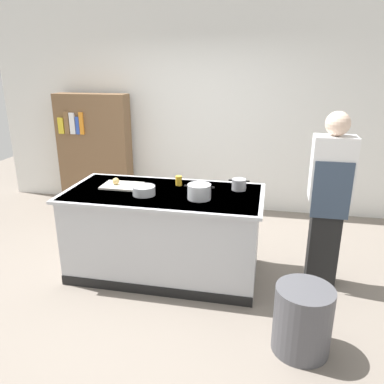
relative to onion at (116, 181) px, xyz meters
The scene contains 12 objects.
ground_plane 1.10m from the onion, ahead, with size 10.00×10.00×0.00m, color slate.
back_wall 2.16m from the onion, 75.26° to the left, with size 6.40×0.12×3.00m, color white.
counter_island 0.73m from the onion, ahead, with size 1.98×0.98×0.90m.
cutting_board 0.08m from the onion, ahead, with size 0.40×0.28×0.02m, color silver.
onion is the anchor object (origin of this frame).
stock_pot 0.94m from the onion, 12.26° to the right, with size 0.29×0.22×0.14m.
sauce_pan 1.27m from the onion, ahead, with size 0.21×0.14×0.11m.
mixing_bowl 0.42m from the onion, 28.13° to the right, with size 0.22×0.22×0.09m, color #B7BABF.
juice_cup 0.65m from the onion, 15.06° to the left, with size 0.07×0.07×0.10m, color yellow.
trash_bin 2.22m from the onion, 27.82° to the right, with size 0.44×0.44×0.54m, color #4C4C51.
person_chef 2.12m from the onion, ahead, with size 0.38×0.25×1.72m.
bookshelf 2.03m from the onion, 121.62° to the left, with size 1.10×0.31×1.70m.
Camera 1 is at (1.01, -3.45, 2.12)m, focal length 35.48 mm.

